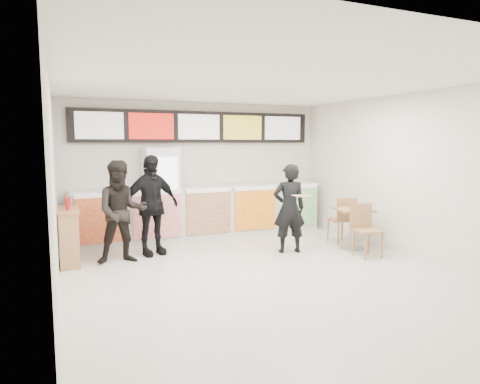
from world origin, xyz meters
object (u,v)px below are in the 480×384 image
service_counter (204,212)px  drinks_fridge (161,195)px  cafe_table (353,221)px  customer_main (289,208)px  condiment_ledge (69,236)px  customer_left (122,212)px  customer_mid (151,205)px

service_counter → drinks_fridge: bearing=179.0°
drinks_fridge → cafe_table: bearing=-33.6°
service_counter → customer_main: bearing=-60.1°
drinks_fridge → condiment_ledge: bearing=-148.8°
service_counter → condiment_ledge: size_ratio=4.77×
customer_main → condiment_ledge: bearing=2.9°
drinks_fridge → customer_left: drinks_fridge is taller
drinks_fridge → cafe_table: (3.32, -2.21, -0.44)m
customer_left → condiment_ledge: customer_left is taller
customer_left → customer_mid: bearing=33.0°
cafe_table → customer_mid: bearing=175.2°
customer_main → condiment_ledge: 4.00m
customer_main → condiment_ledge: size_ratio=1.46×
customer_left → customer_mid: size_ratio=0.96×
drinks_fridge → cafe_table: drinks_fridge is taller
service_counter → cafe_table: bearing=-42.6°
customer_left → cafe_table: bearing=-8.0°
customer_mid → customer_main: bearing=-32.3°
service_counter → condiment_ledge: condiment_ledge is taller
customer_main → drinks_fridge: bearing=-29.3°
service_counter → customer_mid: bearing=-142.8°
customer_left → customer_main: bearing=-7.1°
customer_left → cafe_table: 4.42m
service_counter → customer_mid: (-1.38, -1.04, 0.37)m
service_counter → condiment_ledge: (-2.82, -1.13, -0.07)m
customer_left → cafe_table: customer_left is taller
service_counter → customer_left: 2.42m
customer_main → customer_mid: customer_mid is taller
customer_main → service_counter: bearing=-46.0°
service_counter → customer_main: size_ratio=3.26×
customer_left → customer_mid: 0.67m
drinks_fridge → customer_main: 2.80m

